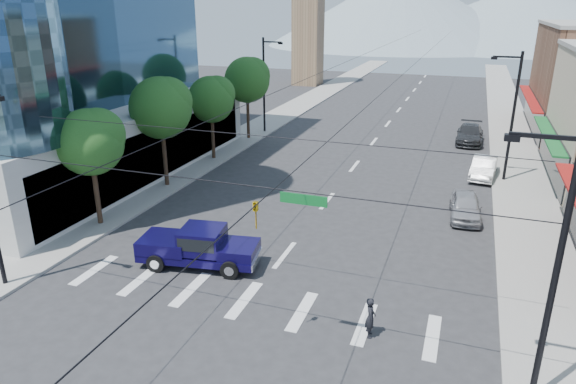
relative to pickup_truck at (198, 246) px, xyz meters
name	(u,v)px	position (x,y,z in m)	size (l,w,h in m)	color
ground	(234,320)	(3.54, -3.65, -1.02)	(160.00, 160.00, 0.00)	#28282B
sidewalk_left	(287,112)	(-8.46, 36.35, -0.95)	(4.00, 120.00, 0.15)	gray
sidewalk_right	(509,128)	(15.54, 36.35, -0.95)	(4.00, 120.00, 0.15)	gray
clock_tower	(308,13)	(-12.96, 58.35, 9.62)	(4.80, 4.80, 20.40)	#8C6B4C
mountain_left	(401,7)	(-11.46, 146.35, 9.98)	(80.00, 80.00, 22.00)	gray
mountain_right	(524,14)	(23.54, 156.35, 7.98)	(90.00, 90.00, 18.00)	gray
tree_near	(93,140)	(-7.53, 2.45, 3.97)	(3.65, 3.64, 6.71)	black
tree_midnear	(163,106)	(-7.53, 9.45, 4.57)	(4.09, 4.09, 7.52)	black
tree_midfar	(213,98)	(-7.53, 16.45, 3.97)	(3.65, 3.64, 6.71)	black
tree_far	(249,79)	(-7.53, 23.45, 4.57)	(4.09, 4.09, 7.52)	black
signal_rig	(222,224)	(3.73, -4.65, 3.62)	(21.80, 0.20, 9.00)	black
lamp_pole_nw	(265,82)	(-7.12, 26.35, 3.92)	(2.00, 0.25, 9.00)	black
lamp_pole_ne	(511,112)	(14.21, 18.35, 3.92)	(2.00, 0.25, 9.00)	black
pickup_truck	(198,246)	(0.00, 0.00, 0.00)	(6.03, 2.96, 1.96)	#0D0739
pedestrian	(370,317)	(8.86, -2.84, -0.21)	(0.59, 0.39, 1.62)	black
parked_car_near	(465,206)	(11.92, 10.45, -0.29)	(1.73, 4.30, 1.46)	#A5A5A9
parked_car_mid	(484,168)	(12.94, 18.79, -0.27)	(1.58, 4.55, 1.50)	white
parked_car_far	(470,134)	(11.78, 28.90, -0.21)	(2.26, 5.57, 1.62)	#2F2F31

